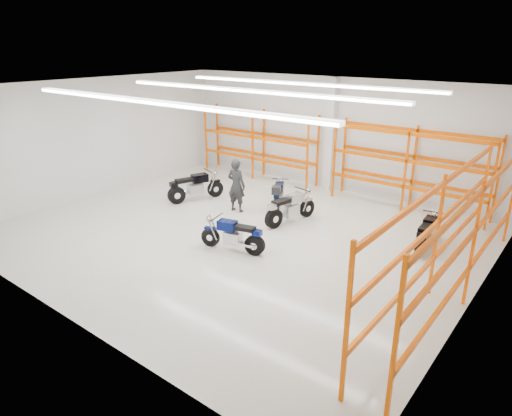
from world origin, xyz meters
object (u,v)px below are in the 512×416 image
Objects in this scene: motorcycle_main at (235,236)px; standing_man at (236,186)px; motorcycle_back_b at (278,195)px; motorcycle_back_c at (289,209)px; motorcycle_back_a at (193,188)px; motorcycle_back_d at (427,234)px; structural_column at (331,135)px.

standing_man reaches higher than motorcycle_main.
motorcycle_back_c is (1.18, -1.07, 0.03)m from motorcycle_back_b.
motorcycle_back_a reaches higher than motorcycle_back_d.
motorcycle_back_c is 1.14× the size of standing_man.
motorcycle_back_c is 4.40m from motorcycle_back_d.
motorcycle_back_d is 0.44× the size of structural_column.
motorcycle_back_d is at bearing 7.85° from motorcycle_back_a.
motorcycle_main is 0.93× the size of motorcycle_back_a.
standing_man reaches higher than motorcycle_back_d.
motorcycle_main and motorcycle_back_b have the same top height.
motorcycle_main is at bearing -72.86° from motorcycle_back_b.
motorcycle_back_c reaches higher than motorcycle_back_d.
motorcycle_back_b is 0.40× the size of structural_column.
motorcycle_back_b is at bearing -96.86° from structural_column.
motorcycle_back_b is 0.91× the size of motorcycle_back_d.
motorcycle_back_d is at bearing -178.25° from standing_man.
motorcycle_back_a is 0.99× the size of motorcycle_back_c.
motorcycle_back_b is 1.59m from motorcycle_back_c.
motorcycle_back_a reaches higher than motorcycle_back_c.
standing_man is at bearing -174.75° from motorcycle_back_c.
motorcycle_back_b is at bearing 177.62° from motorcycle_back_d.
motorcycle_back_b is at bearing -134.01° from standing_man.
motorcycle_back_b is at bearing 107.14° from motorcycle_main.
standing_man is at bearing -106.81° from structural_column.
motorcycle_back_a is at bearing -154.86° from motorcycle_back_b.
motorcycle_back_c is at bearing 90.15° from motorcycle_main.
motorcycle_back_a is at bearing -3.52° from standing_man.
motorcycle_main is at bearing -139.97° from motorcycle_back_d.
standing_man is (2.04, 0.14, 0.43)m from motorcycle_back_a.
motorcycle_back_d is (5.50, -0.23, -0.02)m from motorcycle_back_b.
motorcycle_back_a is (-4.16, 2.45, 0.05)m from motorcycle_main.
motorcycle_main is 3.39m from standing_man.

